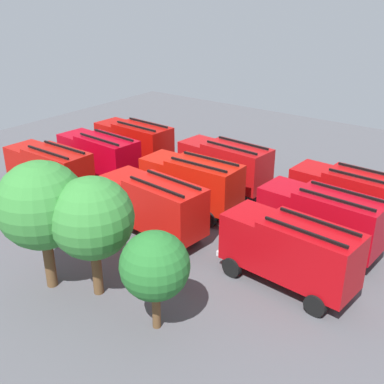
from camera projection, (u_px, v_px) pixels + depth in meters
The scene contains 19 objects.
ground_plane at pixel (192, 211), 32.88m from camera, with size 55.54×55.54×0.00m, color #4C4C51.
fire_truck_0 at pixel (348, 195), 30.03m from camera, with size 7.32×3.05×3.88m.
fire_truck_1 at pixel (225, 164), 35.14m from camera, with size 7.36×3.19×3.88m.
fire_truck_2 at pixel (134, 142), 40.00m from camera, with size 7.32×3.07×3.88m.
fire_truck_3 at pixel (321, 217), 27.22m from camera, with size 7.33×3.10×3.88m.
fire_truck_4 at pixel (191, 182), 32.02m from camera, with size 7.22×2.80×3.88m.
fire_truck_5 at pixel (99, 155), 36.88m from camera, with size 7.34×3.13×3.88m.
fire_truck_6 at pixel (290, 249), 23.96m from camera, with size 7.38×3.26×3.88m.
fire_truck_7 at pixel (153, 204), 28.82m from camera, with size 7.39×3.27×3.88m.
fire_truck_8 at pixel (49, 169), 34.19m from camera, with size 7.23×2.82×3.88m.
firefighter_0 at pixel (177, 268), 24.45m from camera, with size 0.44×0.48×1.79m.
firefighter_1 at pixel (33, 161), 38.88m from camera, with size 0.39×0.48×1.83m.
firefighter_2 at pixel (114, 160), 39.18m from camera, with size 0.48×0.42×1.76m.
firefighter_3 at pixel (124, 190), 33.64m from camera, with size 0.47×0.46×1.74m.
tree_0 at pixel (155, 266), 20.58m from camera, with size 3.09×3.09×4.79m.
tree_1 at pixel (92, 218), 22.56m from camera, with size 4.03×4.03×6.24m.
tree_2 at pixel (42, 206), 23.01m from camera, with size 4.37×4.37×6.78m.
traffic_cone_0 at pixel (212, 168), 39.28m from camera, with size 0.51×0.51×0.73m, color #F2600C.
traffic_cone_1 at pixel (177, 170), 39.06m from camera, with size 0.47×0.47×0.66m, color #F2600C.
Camera 1 is at (-17.71, 23.66, 14.46)m, focal length 44.84 mm.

